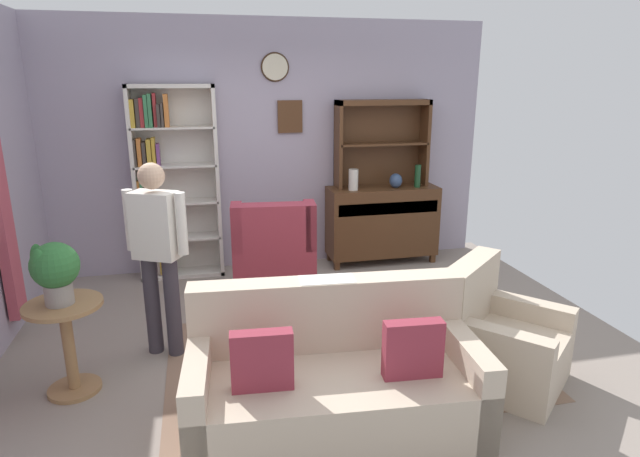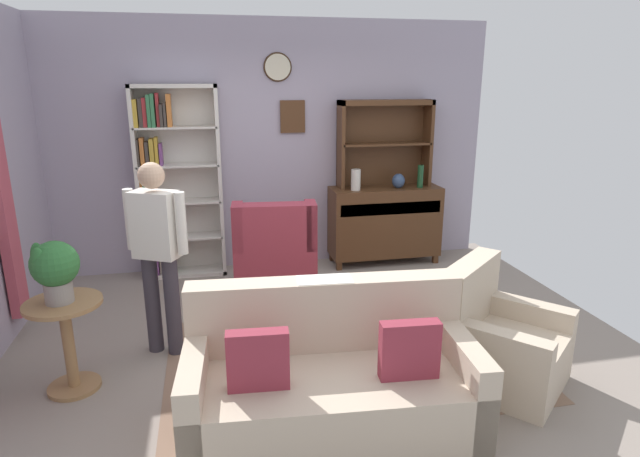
{
  "view_description": "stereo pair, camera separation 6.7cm",
  "coord_description": "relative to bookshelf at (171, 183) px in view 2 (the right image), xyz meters",
  "views": [
    {
      "loc": [
        -0.86,
        -3.95,
        2.17
      ],
      "look_at": [
        0.1,
        0.2,
        0.95
      ],
      "focal_mm": 29.76,
      "sensor_mm": 36.0,
      "label": 1
    },
    {
      "loc": [
        -0.79,
        -3.96,
        2.17
      ],
      "look_at": [
        0.1,
        0.2,
        0.95
      ],
      "focal_mm": 29.76,
      "sensor_mm": 36.0,
      "label": 2
    }
  ],
  "objects": [
    {
      "name": "wall_back",
      "position": [
        1.19,
        0.19,
        0.35
      ],
      "size": [
        5.0,
        0.09,
        2.8
      ],
      "color": "#A399AD",
      "rests_on": "ground_plane"
    },
    {
      "name": "sideboard",
      "position": [
        2.43,
        -0.08,
        -0.54
      ],
      "size": [
        1.3,
        0.45,
        0.92
      ],
      "color": "#4C2D19",
      "rests_on": "ground_plane"
    },
    {
      "name": "ground_plane",
      "position": [
        1.19,
        -1.94,
        -1.06
      ],
      "size": [
        5.4,
        4.6,
        0.02
      ],
      "primitive_type": "cube",
      "color": "gray"
    },
    {
      "name": "wingback_chair",
      "position": [
        0.99,
        -1.0,
        -0.67
      ],
      "size": [
        0.86,
        0.88,
        1.05
      ],
      "color": "maroon",
      "rests_on": "ground_plane"
    },
    {
      "name": "vase_tall",
      "position": [
        2.04,
        -0.16,
        -0.01
      ],
      "size": [
        0.11,
        0.11,
        0.24
      ],
      "primitive_type": "cylinder",
      "color": "beige",
      "rests_on": "sideboard"
    },
    {
      "name": "bookshelf",
      "position": [
        0.0,
        0.0,
        0.0
      ],
      "size": [
        0.9,
        0.3,
        2.1
      ],
      "color": "silver",
      "rests_on": "ground_plane"
    },
    {
      "name": "bottle_wine",
      "position": [
        2.82,
        -0.17,
        -0.0
      ],
      "size": [
        0.07,
        0.07,
        0.26
      ],
      "primitive_type": "cylinder",
      "color": "#194223",
      "rests_on": "sideboard"
    },
    {
      "name": "area_rug",
      "position": [
        1.39,
        -2.24,
        -1.05
      ],
      "size": [
        2.78,
        1.86,
        0.01
      ],
      "primitive_type": "cube",
      "color": "#846651",
      "rests_on": "ground_plane"
    },
    {
      "name": "plant_stand",
      "position": [
        -0.64,
        -2.24,
        -0.63
      ],
      "size": [
        0.52,
        0.52,
        0.68
      ],
      "color": "#997047",
      "rests_on": "ground_plane"
    },
    {
      "name": "vase_round",
      "position": [
        2.56,
        -0.15,
        -0.05
      ],
      "size": [
        0.15,
        0.15,
        0.17
      ],
      "primitive_type": "ellipsoid",
      "color": "#33476B",
      "rests_on": "sideboard"
    },
    {
      "name": "potted_plant_large",
      "position": [
        -0.66,
        -2.25,
        -0.12
      ],
      "size": [
        0.31,
        0.31,
        0.44
      ],
      "color": "gray",
      "rests_on": "plant_stand"
    },
    {
      "name": "sideboard_hutch",
      "position": [
        2.43,
        0.03,
        0.51
      ],
      "size": [
        1.1,
        0.26,
        1.0
      ],
      "color": "#4C2D19",
      "rests_on": "sideboard"
    },
    {
      "name": "coffee_table",
      "position": [
        1.33,
        -2.26,
        -0.7
      ],
      "size": [
        0.8,
        0.5,
        0.42
      ],
      "color": "#4C2D19",
      "rests_on": "ground_plane"
    },
    {
      "name": "couch_floral",
      "position": [
        1.08,
        -3.03,
        -0.74
      ],
      "size": [
        1.86,
        0.99,
        0.9
      ],
      "color": "beige",
      "rests_on": "ground_plane"
    },
    {
      "name": "book_stack",
      "position": [
        1.24,
        -2.27,
        -0.59
      ],
      "size": [
        0.21,
        0.16,
        0.07
      ],
      "color": "gray",
      "rests_on": "coffee_table"
    },
    {
      "name": "armchair_floral",
      "position": [
        2.4,
        -2.77,
        -0.76
      ],
      "size": [
        1.08,
        1.08,
        0.88
      ],
      "color": "beige",
      "rests_on": "ground_plane"
    },
    {
      "name": "person_reading",
      "position": [
        -0.02,
        -1.81,
        -0.15
      ],
      "size": [
        0.5,
        0.33,
        1.56
      ],
      "color": "#38333D",
      "rests_on": "ground_plane"
    }
  ]
}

